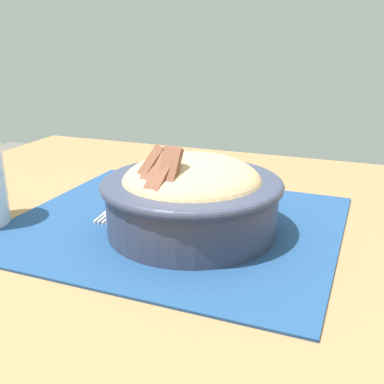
% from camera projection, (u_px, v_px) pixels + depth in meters
% --- Properties ---
extents(table, '(1.01, 0.85, 0.77)m').
position_uv_depth(table, '(184.00, 294.00, 0.59)').
color(table, olive).
rests_on(table, ground_plane).
extents(placemat, '(0.41, 0.36, 0.00)m').
position_uv_depth(placemat, '(175.00, 223.00, 0.59)').
color(placemat, navy).
rests_on(placemat, table).
extents(bowl, '(0.22, 0.22, 0.11)m').
position_uv_depth(bowl, '(192.00, 195.00, 0.55)').
color(bowl, '#2D3347').
rests_on(bowl, placemat).
extents(fork, '(0.03, 0.13, 0.00)m').
position_uv_depth(fork, '(121.00, 207.00, 0.64)').
color(fork, silver).
rests_on(fork, placemat).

